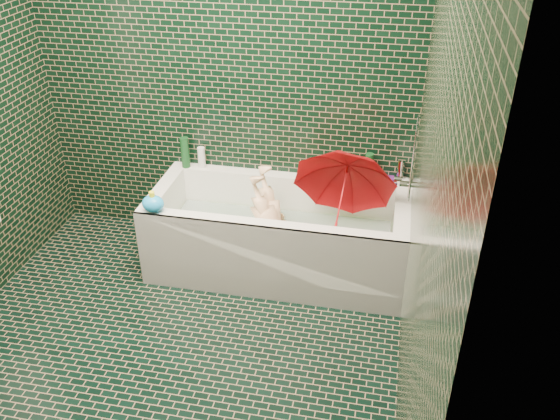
% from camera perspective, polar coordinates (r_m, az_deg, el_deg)
% --- Properties ---
extents(floor, '(2.80, 2.80, 0.00)m').
position_cam_1_polar(floor, '(3.52, -11.08, -14.10)').
color(floor, black).
rests_on(floor, ground).
extents(wall_back, '(2.80, 0.00, 2.80)m').
position_cam_1_polar(wall_back, '(4.02, -5.51, 13.18)').
color(wall_back, black).
rests_on(wall_back, floor).
extents(wall_right, '(0.00, 2.80, 2.80)m').
position_cam_1_polar(wall_right, '(2.57, 13.89, 1.84)').
color(wall_right, black).
rests_on(wall_right, floor).
extents(bathtub, '(1.70, 0.75, 0.55)m').
position_cam_1_polar(bathtub, '(4.02, -0.20, -3.12)').
color(bathtub, white).
rests_on(bathtub, floor).
extents(bath_mat, '(1.35, 0.47, 0.01)m').
position_cam_1_polar(bath_mat, '(4.07, -0.14, -3.63)').
color(bath_mat, green).
rests_on(bath_mat, bathtub).
extents(water, '(1.48, 0.53, 0.00)m').
position_cam_1_polar(water, '(3.99, -0.15, -1.92)').
color(water, silver).
rests_on(water, bathtub).
extents(faucet, '(0.18, 0.19, 0.55)m').
position_cam_1_polar(faucet, '(3.69, 12.32, 2.87)').
color(faucet, silver).
rests_on(faucet, wall_right).
extents(child, '(0.93, 0.47, 0.39)m').
position_cam_1_polar(child, '(3.96, -0.69, -2.04)').
color(child, beige).
rests_on(child, bathtub).
extents(umbrella, '(0.85, 0.94, 1.00)m').
position_cam_1_polar(umbrella, '(3.72, 5.94, 1.23)').
color(umbrella, red).
rests_on(umbrella, bathtub).
extents(soap_bottle_a, '(0.10, 0.10, 0.26)m').
position_cam_1_polar(soap_bottle_a, '(4.08, 11.86, 2.26)').
color(soap_bottle_a, white).
rests_on(soap_bottle_a, bathtub).
extents(soap_bottle_b, '(0.12, 0.12, 0.21)m').
position_cam_1_polar(soap_bottle_b, '(4.06, 10.46, 2.24)').
color(soap_bottle_b, '#511B67').
rests_on(soap_bottle_b, bathtub).
extents(soap_bottle_c, '(0.16, 0.16, 0.17)m').
position_cam_1_polar(soap_bottle_c, '(4.08, 9.23, 2.50)').
color(soap_bottle_c, '#12401B').
rests_on(soap_bottle_c, bathtub).
extents(bottle_right_tall, '(0.07, 0.07, 0.23)m').
position_cam_1_polar(bottle_right_tall, '(4.01, 8.52, 3.89)').
color(bottle_right_tall, '#12401B').
rests_on(bottle_right_tall, bathtub).
extents(bottle_right_pump, '(0.06, 0.06, 0.18)m').
position_cam_1_polar(bottle_right_pump, '(4.06, 11.52, 3.56)').
color(bottle_right_pump, silver).
rests_on(bottle_right_pump, bathtub).
extents(bottle_left_tall, '(0.08, 0.08, 0.22)m').
position_cam_1_polar(bottle_left_tall, '(4.26, -9.12, 5.49)').
color(bottle_left_tall, '#12401B').
rests_on(bottle_left_tall, bathtub).
extents(bottle_left_short, '(0.06, 0.06, 0.15)m').
position_cam_1_polar(bottle_left_short, '(4.25, -7.56, 5.03)').
color(bottle_left_short, white).
rests_on(bottle_left_short, bathtub).
extents(rubber_duck, '(0.11, 0.08, 0.08)m').
position_cam_1_polar(rubber_duck, '(4.07, 7.80, 3.13)').
color(rubber_duck, '#F7F319').
rests_on(rubber_duck, bathtub).
extents(bath_toy, '(0.17, 0.15, 0.14)m').
position_cam_1_polar(bath_toy, '(3.76, -12.13, 0.63)').
color(bath_toy, '#1B9CFA').
rests_on(bath_toy, bathtub).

